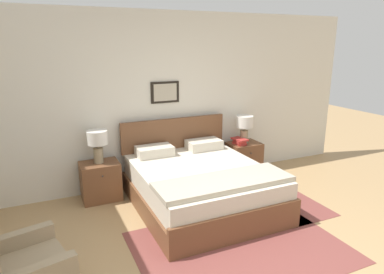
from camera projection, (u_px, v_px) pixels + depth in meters
name	position (u px, v px, depth m)	size (l,w,h in m)	color
wall_back	(152.00, 101.00, 5.12)	(7.08, 0.09, 2.60)	silver
area_rug_main	(240.00, 247.00, 3.70)	(2.20, 1.62, 0.01)	brown
area_rug_bedside	(286.00, 202.00, 4.74)	(0.81, 1.19, 0.01)	brown
bed	(200.00, 185.00, 4.58)	(1.67, 1.97, 1.03)	brown
nightstand_near_window	(101.00, 181.00, 4.79)	(0.53, 0.43, 0.54)	brown
nightstand_by_door	(244.00, 158.00, 5.74)	(0.53, 0.43, 0.54)	brown
table_lamp_near_window	(97.00, 141.00, 4.65)	(0.28, 0.28, 0.46)	gray
table_lamp_by_door	(244.00, 124.00, 5.59)	(0.28, 0.28, 0.46)	gray
book_thick_bottom	(240.00, 143.00, 5.58)	(0.16, 0.22, 0.03)	#B7332D
book_hardcover_middle	(240.00, 141.00, 5.57)	(0.16, 0.22, 0.04)	#B7332D
book_novel_upper	(240.00, 139.00, 5.56)	(0.20, 0.29, 0.03)	#B7332D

